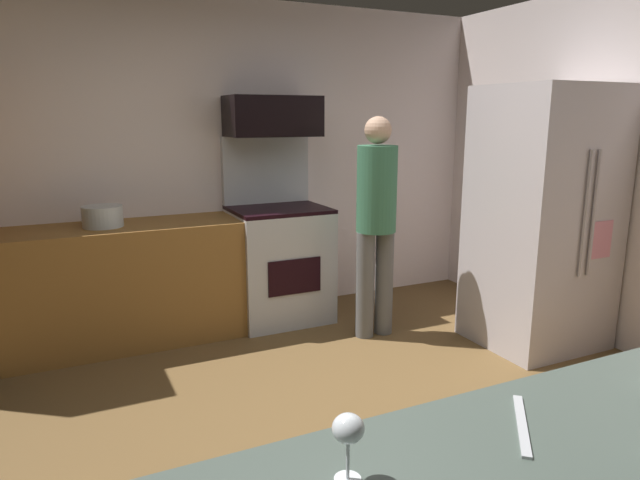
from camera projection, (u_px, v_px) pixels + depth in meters
ground_plane at (336, 457)px, 2.83m from camera, size 5.20×4.80×0.02m
wall_back at (209, 163)px, 4.61m from camera, size 5.20×0.12×2.60m
lower_cabinet_run at (105, 287)px, 4.10m from camera, size 2.40×0.60×0.90m
oven_range at (279, 259)px, 4.65m from camera, size 0.76×0.65×1.52m
microwave at (273, 116)px, 4.48m from camera, size 0.74×0.38×0.32m
refrigerator at (542, 219)px, 4.08m from camera, size 0.85×0.80×1.89m
person_cook at (376, 217)px, 4.20m from camera, size 0.31×0.30×1.68m
wine_glass_far at (348, 432)px, 1.19m from camera, size 0.07×0.07×0.16m
knife_chef at (522, 424)px, 1.43m from camera, size 0.21×0.24×0.01m
stock_pot at (103, 216)px, 4.00m from camera, size 0.28×0.28×0.15m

